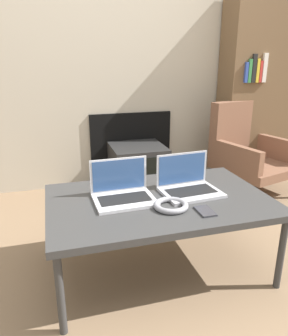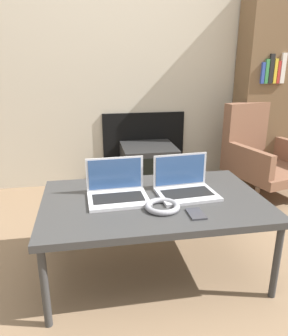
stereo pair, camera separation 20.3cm
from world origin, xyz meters
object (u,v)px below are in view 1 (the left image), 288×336
at_px(phone, 205,211).
at_px(armchair, 247,148).
at_px(laptop_left, 123,191).
at_px(laptop_right, 188,184).
at_px(headphones, 171,205).
at_px(tv, 138,168).

bearing_deg(phone, armchair, 49.82).
xyz_separation_m(laptop_left, laptop_right, (0.38, -0.00, 0.00)).
relative_size(laptop_right, phone, 2.81).
xyz_separation_m(headphones, phone, (0.15, -0.09, -0.01)).
height_order(laptop_left, phone, laptop_left).
bearing_deg(headphones, laptop_left, 139.15).
bearing_deg(armchair, tv, 153.69).
bearing_deg(laptop_right, laptop_left, 175.35).
distance_m(laptop_right, phone, 0.28).
bearing_deg(tv, headphones, -97.79).
bearing_deg(armchair, phone, -145.17).
height_order(phone, tv, phone).
distance_m(laptop_left, laptop_right, 0.38).
xyz_separation_m(headphones, tv, (0.18, 1.33, -0.25)).
bearing_deg(tv, laptop_left, -108.88).
relative_size(tv, armchair, 0.60).
bearing_deg(laptop_right, headphones, -137.81).
relative_size(laptop_right, tv, 0.71).
height_order(laptop_left, armchair, armchair).
relative_size(headphones, phone, 1.48).
distance_m(phone, tv, 1.44).
bearing_deg(phone, tv, 88.61).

